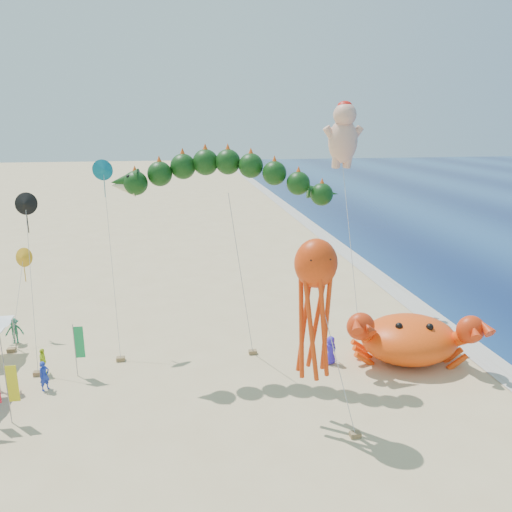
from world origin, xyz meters
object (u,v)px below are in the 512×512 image
Objects in this scene: crab_inflatable at (410,338)px; cherub_kite at (344,133)px; dragon_kite at (225,183)px; octopus_kite at (315,298)px.

cherub_kite is (-1.14, 10.61, 11.81)m from crab_inflatable.
dragon_kite is 1.35× the size of octopus_kite.
octopus_kite reaches higher than crab_inflatable.
octopus_kite is at bearing -62.29° from dragon_kite.
dragon_kite is 0.79× the size of cherub_kite.
octopus_kite is (-6.42, -15.69, -6.94)m from cherub_kite.
cherub_kite is at bearing 96.14° from crab_inflatable.
cherub_kite reaches higher than crab_inflatable.
cherub_kite reaches higher than octopus_kite.
crab_inflatable is 0.86× the size of octopus_kite.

